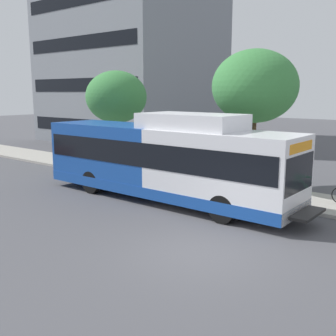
{
  "coord_description": "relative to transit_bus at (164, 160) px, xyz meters",
  "views": [
    {
      "loc": [
        -9.02,
        -6.13,
        4.46
      ],
      "look_at": [
        2.89,
        3.43,
        1.6
      ],
      "focal_mm": 43.38,
      "sensor_mm": 36.0,
      "label": 1
    }
  ],
  "objects": [
    {
      "name": "ground_plane",
      "position": [
        -3.77,
        3.65,
        -1.7
      ],
      "size": [
        120.0,
        120.0,
        0.0
      ],
      "primitive_type": "plane",
      "color": "#4C4C51"
    },
    {
      "name": "street_tree_mid_block",
      "position": [
        4.04,
        6.91,
        2.47
      ],
      "size": [
        3.55,
        3.55,
        5.56
      ],
      "color": "#4C3823",
      "rests_on": "sidewalk_curb"
    },
    {
      "name": "transit_bus",
      "position": [
        0.0,
        0.0,
        0.0
      ],
      "size": [
        2.58,
        12.25,
        3.65
      ],
      "color": "white",
      "rests_on": "ground"
    },
    {
      "name": "street_tree_near_stop",
      "position": [
        4.09,
        -1.92,
        3.0
      ],
      "size": [
        3.85,
        3.85,
        6.22
      ],
      "color": "#4C3823",
      "rests_on": "sidewalk_curb"
    },
    {
      "name": "sidewalk_curb",
      "position": [
        3.23,
        1.65,
        -1.63
      ],
      "size": [
        3.0,
        56.0,
        0.14
      ],
      "primitive_type": "cube",
      "color": "#A8A399",
      "rests_on": "ground"
    }
  ]
}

